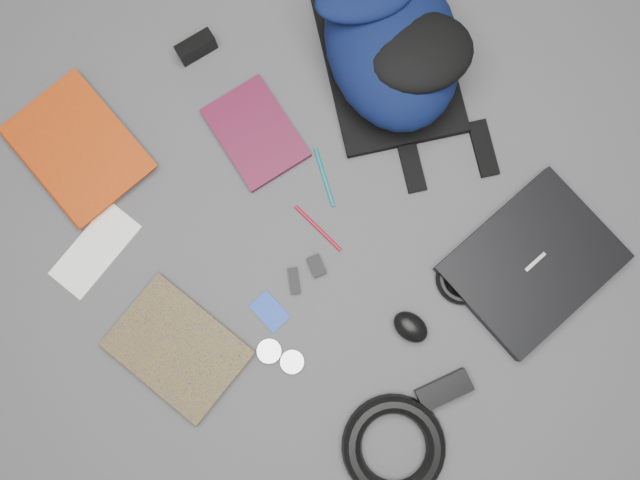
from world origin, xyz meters
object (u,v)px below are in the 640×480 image
laptop (533,263)px  compact_camera (196,47)px  power_brick (444,390)px  backpack (392,43)px  mouse (411,327)px  comic_book (147,385)px  dvd_case (256,133)px  textbook_red (39,181)px

laptop → compact_camera: (-0.39, 0.77, 0.01)m
laptop → power_brick: (-0.30, -0.13, -0.00)m
backpack → compact_camera: (-0.36, 0.23, -0.07)m
laptop → mouse: mouse is taller
backpack → comic_book: backpack is taller
comic_book → mouse: 0.56m
backpack → mouse: 0.59m
compact_camera → mouse: size_ratio=1.12×
comic_book → dvd_case: bearing=16.8°
laptop → mouse: bearing=166.2°
backpack → comic_book: (-0.79, -0.36, -0.08)m
laptop → textbook_red: size_ratio=1.14×
power_brick → backpack: bearing=73.7°
backpack → laptop: backpack is taller
textbook_red → dvd_case: bearing=-27.7°
comic_book → power_brick: (0.53, -0.31, 0.00)m
backpack → dvd_case: 0.35m
dvd_case → power_brick: (0.07, -0.67, 0.01)m
comic_book → laptop: bearing=-33.9°
power_brick → compact_camera: bearing=100.9°
backpack → power_brick: bearing=-94.1°
backpack → laptop: bearing=-69.1°
compact_camera → laptop: bearing=-65.4°
backpack → power_brick: 0.73m
textbook_red → compact_camera: compact_camera is taller
laptop → comic_book: (-0.83, 0.18, -0.01)m
backpack → mouse: (-0.26, -0.53, -0.07)m
backpack → comic_book: size_ratio=1.64×
textbook_red → comic_book: size_ratio=1.09×
textbook_red → power_brick: bearing=-67.9°
textbook_red → compact_camera: (0.44, 0.09, 0.01)m
backpack → textbook_red: bearing=-172.3°
textbook_red → dvd_case: size_ratio=1.34×
textbook_red → mouse: (0.53, -0.67, 0.00)m
textbook_red → comic_book: textbook_red is taller
laptop → compact_camera: size_ratio=3.79×
comic_book → mouse: size_ratio=3.39×
comic_book → dvd_case: comic_book is taller
comic_book → compact_camera: bearing=32.1°
backpack → dvd_case: bearing=-162.4°
textbook_red → power_brick: size_ratio=2.57×
power_brick → textbook_red: bearing=128.3°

